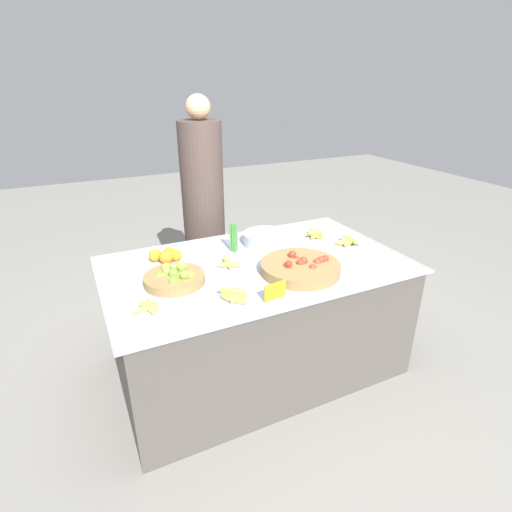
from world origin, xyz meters
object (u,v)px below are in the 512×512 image
(tomato_basket, at_px, (301,267))
(lime_bowl, at_px, (175,278))
(vendor_person, at_px, (204,217))
(price_sign, at_px, (275,291))
(metal_bowl, at_px, (266,238))

(tomato_basket, bearing_deg, lime_bowl, 164.45)
(lime_bowl, height_order, vendor_person, vendor_person)
(tomato_basket, xyz_separation_m, price_sign, (-0.27, -0.20, 0.01))
(metal_bowl, bearing_deg, vendor_person, 108.76)
(tomato_basket, relative_size, vendor_person, 0.27)
(lime_bowl, distance_m, vendor_person, 1.03)
(lime_bowl, relative_size, vendor_person, 0.20)
(lime_bowl, relative_size, metal_bowl, 1.10)
(tomato_basket, distance_m, price_sign, 0.34)
(metal_bowl, relative_size, vendor_person, 0.18)
(tomato_basket, distance_m, metal_bowl, 0.47)
(lime_bowl, bearing_deg, metal_bowl, 21.87)
(metal_bowl, xyz_separation_m, vendor_person, (-0.22, 0.64, -0.01))
(tomato_basket, distance_m, vendor_person, 1.12)
(tomato_basket, xyz_separation_m, metal_bowl, (0.02, 0.47, 0.01))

